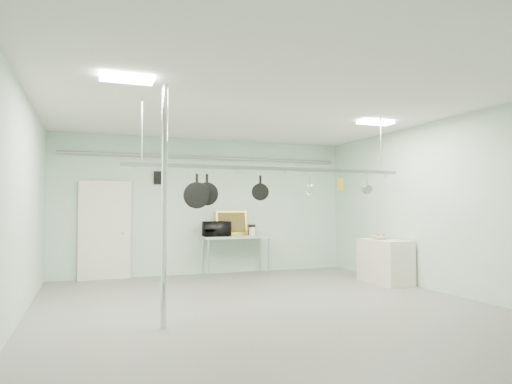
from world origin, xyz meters
name	(u,v)px	position (x,y,z in m)	size (l,w,h in m)	color
floor	(268,309)	(0.00, 0.00, 0.00)	(8.00, 8.00, 0.00)	gray
ceiling	(268,104)	(0.00, 0.00, 3.19)	(7.00, 8.00, 0.02)	silver
back_wall	(207,206)	(0.00, 3.99, 1.60)	(7.00, 0.02, 3.20)	silver
right_wall	(447,206)	(3.49, 0.00, 1.60)	(0.02, 8.00, 3.20)	silver
door	(105,231)	(-2.30, 3.94, 1.05)	(1.10, 0.10, 2.20)	silver
wall_vent	(160,178)	(-1.10, 3.97, 2.25)	(0.30, 0.04, 0.30)	black
conduit_pipe	(208,158)	(0.00, 3.90, 2.75)	(0.07, 0.07, 6.60)	gray
chrome_pole	(164,205)	(-1.70, -0.60, 1.60)	(0.08, 0.08, 3.20)	silver
prep_table	(236,239)	(0.60, 3.60, 0.83)	(1.60, 0.70, 0.91)	#9AB6A3
side_cabinet	(385,261)	(3.15, 1.40, 0.45)	(0.60, 1.20, 0.90)	beige
pot_rack	(273,167)	(0.20, 0.30, 2.23)	(4.80, 0.06, 1.00)	#B7B7BC
light_panel_left	(127,79)	(-2.20, -0.80, 3.16)	(0.65, 0.30, 0.05)	white
light_panel_right	(376,122)	(2.40, 0.60, 3.16)	(0.65, 0.30, 0.05)	white
microwave	(217,229)	(0.14, 3.61, 1.08)	(0.62, 0.42, 0.34)	black
coffee_canister	(252,231)	(1.01, 3.59, 1.01)	(0.15, 0.15, 0.20)	white
painting_large	(232,223)	(0.59, 3.90, 1.20)	(0.78, 0.05, 0.58)	yellow
painting_small	(250,230)	(1.05, 3.90, 1.03)	(0.30, 0.04, 0.25)	#332012
fruit_bowl	(380,237)	(3.10, 1.50, 0.94)	(0.35, 0.35, 0.09)	silver
skillet_left	(197,191)	(-1.07, 0.30, 1.81)	(0.40, 0.06, 0.54)	black
skillet_mid	(207,190)	(-0.91, 0.30, 1.84)	(0.36, 0.06, 0.48)	black
skillet_right	(260,187)	(-0.02, 0.30, 1.89)	(0.27, 0.06, 0.39)	black
whisk	(309,187)	(0.86, 0.30, 1.91)	(0.19, 0.19, 0.34)	#A6A6AA
grater	(341,184)	(1.47, 0.30, 1.97)	(0.10, 0.02, 0.23)	gold
saucepan	(367,186)	(2.00, 0.30, 1.94)	(0.16, 0.09, 0.28)	#B6B7BB
fruit_cluster	(380,235)	(3.10, 1.50, 0.98)	(0.24, 0.24, 0.09)	maroon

